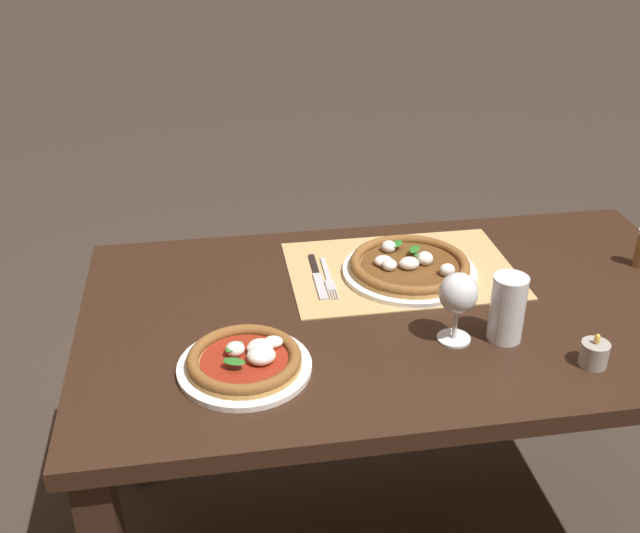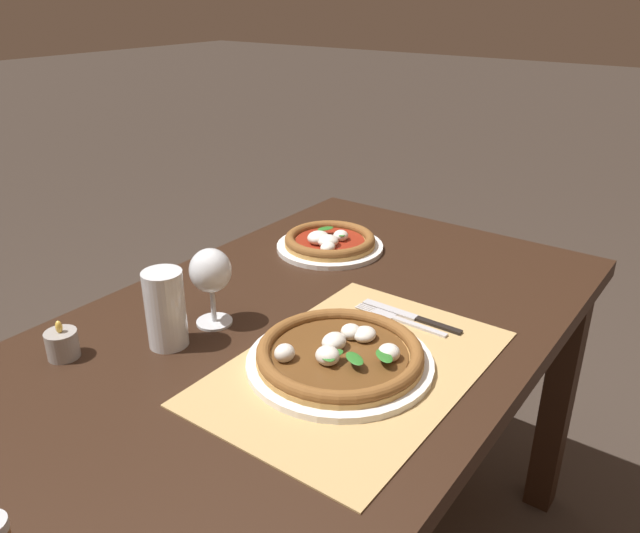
{
  "view_description": "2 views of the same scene",
  "coord_description": "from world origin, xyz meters",
  "px_view_note": "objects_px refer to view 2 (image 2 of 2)",
  "views": [
    {
      "loc": [
        0.42,
        1.38,
        1.62
      ],
      "look_at": [
        0.19,
        -0.06,
        0.82
      ],
      "focal_mm": 42.0,
      "sensor_mm": 36.0,
      "label": 1
    },
    {
      "loc": [
        -0.79,
        -0.64,
        1.34
      ],
      "look_at": [
        0.13,
        0.03,
        0.82
      ],
      "focal_mm": 35.0,
      "sensor_mm": 36.0,
      "label": 2
    }
  ],
  "objects_px": {
    "pizza_far": "(330,242)",
    "fork": "(399,320)",
    "votive_candle": "(62,345)",
    "pizza_near": "(340,355)",
    "knife": "(411,316)",
    "wine_glass": "(211,274)",
    "pint_glass": "(166,310)"
  },
  "relations": [
    {
      "from": "pizza_far",
      "to": "fork",
      "type": "relative_size",
      "value": 1.32
    },
    {
      "from": "pizza_far",
      "to": "votive_candle",
      "type": "height_order",
      "value": "votive_candle"
    },
    {
      "from": "pizza_far",
      "to": "votive_candle",
      "type": "distance_m",
      "value": 0.68
    },
    {
      "from": "pizza_near",
      "to": "fork",
      "type": "distance_m",
      "value": 0.2
    },
    {
      "from": "fork",
      "to": "knife",
      "type": "height_order",
      "value": "knife"
    },
    {
      "from": "wine_glass",
      "to": "votive_candle",
      "type": "bearing_deg",
      "value": 152.19
    },
    {
      "from": "knife",
      "to": "wine_glass",
      "type": "bearing_deg",
      "value": 128.55
    },
    {
      "from": "pizza_far",
      "to": "pint_glass",
      "type": "relative_size",
      "value": 1.82
    },
    {
      "from": "wine_glass",
      "to": "pizza_near",
      "type": "bearing_deg",
      "value": -86.25
    },
    {
      "from": "pint_glass",
      "to": "pizza_far",
      "type": "bearing_deg",
      "value": 2.41
    },
    {
      "from": "votive_candle",
      "to": "knife",
      "type": "bearing_deg",
      "value": -41.62
    },
    {
      "from": "knife",
      "to": "votive_candle",
      "type": "relative_size",
      "value": 2.99
    },
    {
      "from": "pint_glass",
      "to": "fork",
      "type": "relative_size",
      "value": 0.72
    },
    {
      "from": "pizza_far",
      "to": "votive_candle",
      "type": "xyz_separation_m",
      "value": [
        -0.68,
        0.09,
        0.0
      ]
    },
    {
      "from": "pizza_far",
      "to": "wine_glass",
      "type": "distance_m",
      "value": 0.44
    },
    {
      "from": "wine_glass",
      "to": "votive_candle",
      "type": "relative_size",
      "value": 2.15
    },
    {
      "from": "pizza_far",
      "to": "knife",
      "type": "distance_m",
      "value": 0.39
    },
    {
      "from": "knife",
      "to": "pizza_near",
      "type": "bearing_deg",
      "value": 175.52
    },
    {
      "from": "pint_glass",
      "to": "knife",
      "type": "relative_size",
      "value": 0.67
    },
    {
      "from": "pizza_near",
      "to": "fork",
      "type": "relative_size",
      "value": 1.61
    },
    {
      "from": "pizza_near",
      "to": "pizza_far",
      "type": "bearing_deg",
      "value": 37.27
    },
    {
      "from": "pizza_far",
      "to": "fork",
      "type": "bearing_deg",
      "value": -124.26
    },
    {
      "from": "fork",
      "to": "votive_candle",
      "type": "bearing_deg",
      "value": 137.66
    },
    {
      "from": "wine_glass",
      "to": "fork",
      "type": "relative_size",
      "value": 0.77
    },
    {
      "from": "fork",
      "to": "votive_candle",
      "type": "height_order",
      "value": "votive_candle"
    },
    {
      "from": "votive_candle",
      "to": "pizza_near",
      "type": "bearing_deg",
      "value": -57.54
    },
    {
      "from": "pizza_near",
      "to": "pizza_far",
      "type": "relative_size",
      "value": 1.22
    },
    {
      "from": "wine_glass",
      "to": "pint_glass",
      "type": "bearing_deg",
      "value": 173.95
    },
    {
      "from": "pizza_far",
      "to": "wine_glass",
      "type": "xyz_separation_m",
      "value": [
        -0.43,
        -0.03,
        0.09
      ]
    },
    {
      "from": "knife",
      "to": "votive_candle",
      "type": "height_order",
      "value": "votive_candle"
    },
    {
      "from": "pizza_far",
      "to": "knife",
      "type": "height_order",
      "value": "pizza_far"
    },
    {
      "from": "pint_glass",
      "to": "votive_candle",
      "type": "distance_m",
      "value": 0.19
    }
  ]
}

